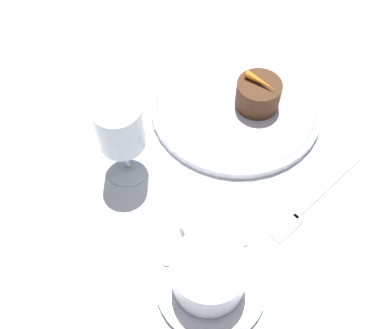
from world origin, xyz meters
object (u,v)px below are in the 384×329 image
at_px(wine_glass, 120,131).
at_px(fork, 307,206).
at_px(coffee_cup, 209,273).
at_px(dessert_cake, 258,94).
at_px(dinner_plate, 236,105).

distance_m(wine_glass, fork, 0.28).
height_order(wine_glass, fork, wine_glass).
bearing_deg(coffee_cup, fork, -81.28).
bearing_deg(fork, wine_glass, 45.86).
distance_m(wine_glass, dessert_cake, 0.24).
xyz_separation_m(coffee_cup, fork, (0.03, -0.18, -0.04)).
bearing_deg(fork, dessert_cake, -11.44).
xyz_separation_m(wine_glass, dessert_cake, (-0.00, -0.23, -0.05)).
height_order(coffee_cup, wine_glass, wine_glass).
bearing_deg(wine_glass, dinner_plate, -84.87).
bearing_deg(dessert_cake, fork, 168.56).
relative_size(wine_glass, fork, 0.68).
distance_m(fork, dessert_cake, 0.19).
bearing_deg(wine_glass, dessert_cake, -90.27).
relative_size(coffee_cup, dessert_cake, 1.67).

